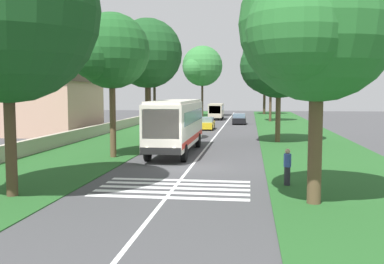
% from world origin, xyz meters
% --- Properties ---
extents(ground, '(160.00, 160.00, 0.00)m').
position_xyz_m(ground, '(0.00, 0.00, 0.00)').
color(ground, '#424244').
extents(grass_verge_left, '(120.00, 8.00, 0.04)m').
position_xyz_m(grass_verge_left, '(15.00, 8.20, 0.02)').
color(grass_verge_left, '#235623').
rests_on(grass_verge_left, ground).
extents(grass_verge_right, '(120.00, 8.00, 0.04)m').
position_xyz_m(grass_verge_right, '(15.00, -8.20, 0.02)').
color(grass_verge_right, '#235623').
rests_on(grass_verge_right, ground).
extents(centre_line, '(110.00, 0.16, 0.01)m').
position_xyz_m(centre_line, '(15.00, 0.00, 0.00)').
color(centre_line, silver).
rests_on(centre_line, ground).
extents(coach_bus, '(11.16, 2.62, 3.73)m').
position_xyz_m(coach_bus, '(5.71, 1.80, 2.15)').
color(coach_bus, silver).
rests_on(coach_bus, ground).
extents(zebra_crossing, '(4.05, 6.80, 0.01)m').
position_xyz_m(zebra_crossing, '(-5.72, 0.00, 0.00)').
color(zebra_crossing, silver).
rests_on(zebra_crossing, ground).
extents(trailing_car_0, '(4.30, 1.78, 1.43)m').
position_xyz_m(trailing_car_0, '(26.02, 1.69, 0.67)').
color(trailing_car_0, gold).
rests_on(trailing_car_0, ground).
extents(trailing_car_1, '(4.30, 1.78, 1.43)m').
position_xyz_m(trailing_car_1, '(35.41, -1.92, 0.67)').
color(trailing_car_1, black).
rests_on(trailing_car_1, ground).
extents(trailing_minibus_0, '(6.00, 2.14, 2.53)m').
position_xyz_m(trailing_minibus_0, '(45.04, 1.96, 1.55)').
color(trailing_minibus_0, '#BFB299').
rests_on(trailing_minibus_0, ground).
extents(roadside_tree_left_0, '(5.95, 4.90, 9.37)m').
position_xyz_m(roadside_tree_left_0, '(3.10, 5.65, 6.80)').
color(roadside_tree_left_0, brown).
rests_on(roadside_tree_left_0, grass_verge_left).
extents(roadside_tree_left_1, '(7.00, 5.91, 10.52)m').
position_xyz_m(roadside_tree_left_1, '(12.32, 5.49, 7.43)').
color(roadside_tree_left_1, '#4C3826').
rests_on(roadside_tree_left_1, grass_verge_left).
extents(roadside_tree_left_2, '(8.16, 7.15, 12.53)m').
position_xyz_m(roadside_tree_left_2, '(53.89, 5.27, 8.82)').
color(roadside_tree_left_2, '#3D2D1E').
rests_on(roadside_tree_left_2, grass_verge_left).
extents(roadside_tree_left_3, '(8.61, 7.47, 11.26)m').
position_xyz_m(roadside_tree_left_3, '(-7.95, 6.44, 7.38)').
color(roadside_tree_left_3, '#4C3826').
rests_on(roadside_tree_left_3, grass_verge_left).
extents(roadside_tree_right_0, '(6.78, 5.88, 9.74)m').
position_xyz_m(roadside_tree_right_0, '(-7.79, -5.68, 6.69)').
color(roadside_tree_right_0, brown).
rests_on(roadside_tree_right_0, grass_verge_right).
extents(roadside_tree_right_1, '(7.77, 6.40, 10.05)m').
position_xyz_m(roadside_tree_right_1, '(13.38, -5.51, 6.74)').
color(roadside_tree_right_1, brown).
rests_on(roadside_tree_right_1, grass_verge_right).
extents(roadside_tree_right_2, '(7.69, 6.44, 10.82)m').
position_xyz_m(roadside_tree_right_2, '(63.50, -6.00, 7.45)').
color(roadside_tree_right_2, '#3D2D1E').
rests_on(roadside_tree_right_2, grass_verge_right).
extents(roadside_tree_right_3, '(6.11, 5.09, 10.72)m').
position_xyz_m(roadside_tree_right_3, '(41.21, -6.20, 8.06)').
color(roadside_tree_right_3, '#4C3826').
rests_on(roadside_tree_right_3, grass_verge_right).
extents(utility_pole, '(0.24, 1.40, 7.84)m').
position_xyz_m(utility_pole, '(14.85, 5.34, 4.10)').
color(utility_pole, '#473828').
rests_on(utility_pole, grass_verge_left).
extents(roadside_wall, '(70.00, 0.40, 1.03)m').
position_xyz_m(roadside_wall, '(20.00, 11.60, 0.56)').
color(roadside_wall, '#B2A893').
rests_on(roadside_wall, grass_verge_left).
extents(roadside_building, '(10.58, 8.38, 6.29)m').
position_xyz_m(roadside_building, '(18.57, 17.04, 3.20)').
color(roadside_building, tan).
rests_on(roadside_building, ground).
extents(pedestrian, '(0.34, 0.34, 1.69)m').
position_xyz_m(pedestrian, '(-4.60, -5.07, 0.91)').
color(pedestrian, '#26262D').
rests_on(pedestrian, grass_verge_right).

